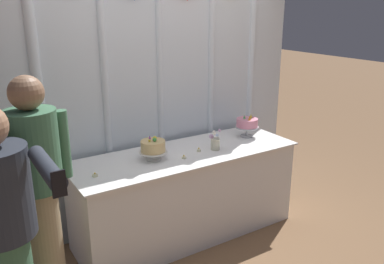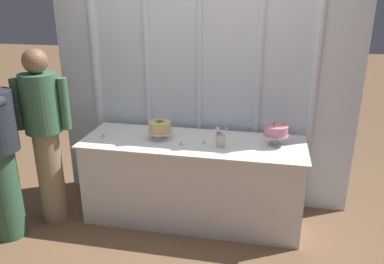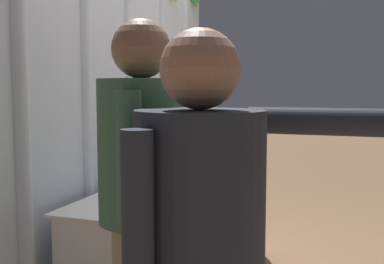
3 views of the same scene
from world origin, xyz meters
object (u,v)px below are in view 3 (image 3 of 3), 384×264
at_px(cake_table, 187,239).
at_px(tealight_far_left, 140,211).
at_px(cake_display_nearleft, 167,171).
at_px(tealight_near_right, 198,175).
at_px(cake_display_nearright, 211,146).
at_px(flower_vase, 209,164).
at_px(tealight_near_left, 199,182).
at_px(guest_man_dark_suit, 143,222).

distance_m(cake_table, tealight_far_left, 0.94).
height_order(cake_display_nearleft, tealight_near_right, cake_display_nearleft).
height_order(cake_display_nearright, flower_vase, cake_display_nearright).
bearing_deg(tealight_near_left, cake_display_nearright, 11.51).
relative_size(cake_table, tealight_near_left, 51.05).
bearing_deg(cake_table, flower_vase, -16.30).
bearing_deg(tealight_near_right, guest_man_dark_suit, -169.49).
distance_m(flower_vase, guest_man_dark_suit, 1.57).
relative_size(tealight_near_right, guest_man_dark_suit, 0.02).
relative_size(flower_vase, guest_man_dark_suit, 0.11).
relative_size(cake_table, tealight_far_left, 47.39).
bearing_deg(guest_man_dark_suit, cake_display_nearright, 9.94).
bearing_deg(cake_display_nearright, cake_display_nearleft, -177.35).
height_order(tealight_far_left, tealight_near_right, tealight_near_right).
bearing_deg(flower_vase, cake_table, 163.70).
distance_m(tealight_near_left, tealight_near_right, 0.21).
relative_size(cake_table, tealight_near_right, 56.40).
relative_size(cake_display_nearleft, tealight_far_left, 5.47).
height_order(tealight_far_left, guest_man_dark_suit, guest_man_dark_suit).
height_order(tealight_far_left, tealight_near_left, tealight_far_left).
bearing_deg(cake_display_nearleft, flower_vase, -8.31).
distance_m(cake_display_nearleft, cake_display_nearright, 1.05).
height_order(cake_display_nearright, guest_man_dark_suit, guest_man_dark_suit).
bearing_deg(cake_display_nearright, tealight_near_left, -168.49).
distance_m(cake_display_nearleft, guest_man_dark_suit, 1.03).
bearing_deg(flower_vase, tealight_near_right, 165.92).
bearing_deg(cake_table, cake_display_nearleft, 178.68).
xyz_separation_m(cake_display_nearright, tealight_near_left, (-0.82, -0.17, -0.12)).
xyz_separation_m(cake_display_nearright, guest_man_dark_suit, (-2.03, -0.36, -0.03)).
bearing_deg(tealight_near_left, tealight_far_left, 176.96).
relative_size(cake_display_nearright, guest_man_dark_suit, 0.14).
bearing_deg(flower_vase, tealight_near_left, -174.19).
bearing_deg(tealight_near_left, guest_man_dark_suit, -171.13).
xyz_separation_m(cake_display_nearright, flower_vase, (-0.47, -0.13, -0.06)).
xyz_separation_m(flower_vase, guest_man_dark_suit, (-1.56, -0.22, 0.04)).
distance_m(flower_vase, tealight_near_right, 0.16).
bearing_deg(tealight_far_left, tealight_near_right, 1.91).
bearing_deg(cake_table, tealight_near_left, -127.14).
bearing_deg(tealight_near_left, flower_vase, 5.81).
relative_size(cake_display_nearleft, tealight_near_left, 5.89).
distance_m(flower_vase, tealight_far_left, 1.11).
bearing_deg(cake_display_nearleft, guest_man_dark_suit, -162.64).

